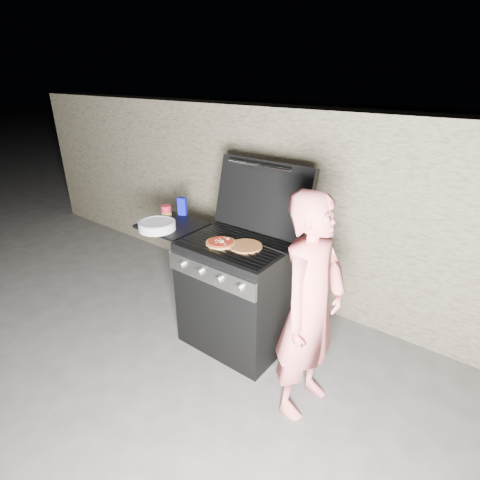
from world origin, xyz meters
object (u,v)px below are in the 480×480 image
Objects in this scene: pizza_topped at (221,242)px; sauce_jar at (166,213)px; person at (310,309)px; gas_grill at (211,285)px.

sauce_jar reaches higher than pizza_topped.
person is (1.52, -0.24, -0.22)m from sauce_jar.
gas_grill is at bearing -3.76° from sauce_jar.
gas_grill is 0.51m from pizza_topped.
pizza_topped is at bearing -8.78° from sauce_jar.
person is at bearing -9.34° from pizza_topped.
person is (1.00, -0.21, 0.30)m from gas_grill.
gas_grill is 10.08× the size of sauce_jar.
sauce_jar is (-0.52, 0.03, 0.51)m from gas_grill.
pizza_topped is 0.71m from sauce_jar.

